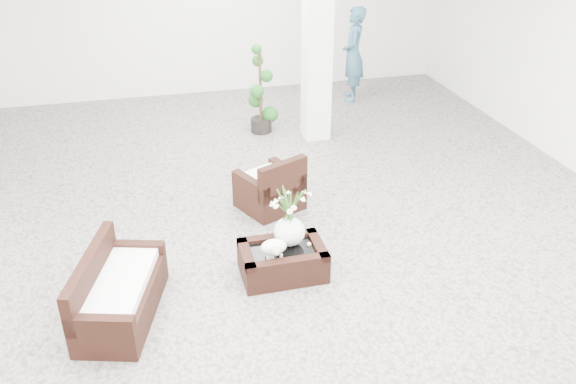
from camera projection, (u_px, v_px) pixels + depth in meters
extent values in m
plane|color=gray|center=(286.00, 233.00, 7.27)|extent=(11.00, 11.00, 0.00)
cube|color=white|center=(317.00, 30.00, 9.09)|extent=(0.40, 0.40, 3.50)
cube|color=black|center=(283.00, 262.00, 6.47)|extent=(0.90, 0.60, 0.31)
ellipsoid|color=white|center=(274.00, 248.00, 6.23)|extent=(0.28, 0.23, 0.21)
cylinder|color=white|center=(309.00, 244.00, 6.47)|extent=(0.04, 0.04, 0.03)
cube|color=black|center=(269.00, 182.00, 7.66)|extent=(0.92, 0.91, 0.75)
cube|color=black|center=(120.00, 287.00, 5.78)|extent=(0.96, 1.42, 0.69)
imported|color=#346074|center=(353.00, 54.00, 11.11)|extent=(0.61, 0.74, 1.74)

